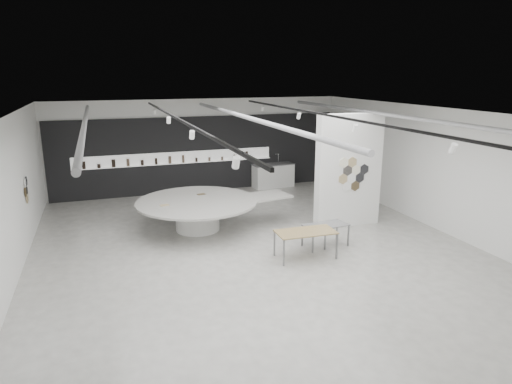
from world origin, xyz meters
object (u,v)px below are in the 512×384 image
object	(u,v)px
sample_table_stone	(326,226)
display_island	(200,210)
partition_column	(349,171)
kitchen_counter	(273,175)
sample_table_wood	(306,233)

from	to	relation	value
sample_table_stone	display_island	bearing A→B (deg)	139.88
display_island	sample_table_stone	world-z (taller)	display_island
partition_column	display_island	xyz separation A→B (m)	(-4.59, 1.11, -1.17)
display_island	sample_table_stone	bearing A→B (deg)	-51.31
display_island	partition_column	bearing A→B (deg)	-24.82
sample_table_stone	kitchen_counter	size ratio (longest dim) A/B	0.71
sample_table_stone	kitchen_counter	distance (m)	7.10
sample_table_wood	partition_column	bearing A→B (deg)	40.13
partition_column	kitchen_counter	bearing A→B (deg)	94.21
partition_column	sample_table_wood	distance (m)	3.35
display_island	kitchen_counter	world-z (taller)	kitchen_counter
partition_column	kitchen_counter	world-z (taller)	partition_column
partition_column	sample_table_stone	distance (m)	2.44
sample_table_stone	kitchen_counter	bearing A→B (deg)	80.94
sample_table_wood	sample_table_stone	xyz separation A→B (m)	(0.89, 0.57, -0.09)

